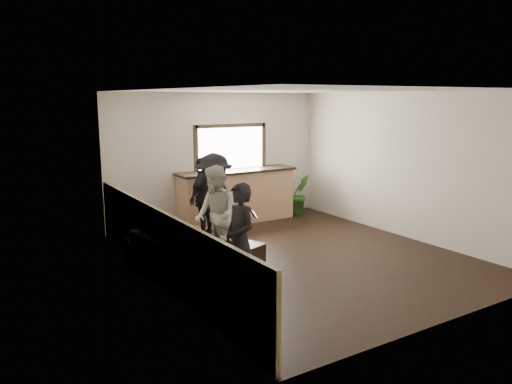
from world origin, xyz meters
TOP-DOWN VIEW (x-y plane):
  - ground at (0.00, 0.00)m, footprint 5.00×6.00m
  - room_shell at (-0.74, 0.00)m, footprint 5.01×6.01m
  - bar_counter at (0.30, 2.70)m, footprint 2.70×0.68m
  - sofa at (-2.15, 0.02)m, footprint 1.16×2.38m
  - coffee_table at (-1.29, 0.09)m, footprint 0.83×1.11m
  - cup_a at (-1.37, 0.20)m, footprint 0.14×0.14m
  - cup_b at (-1.15, -0.04)m, footprint 0.14×0.14m
  - potted_plant at (1.93, 2.60)m, footprint 0.54×0.45m
  - person_a at (-1.70, -0.89)m, footprint 0.46×0.58m
  - person_b at (-1.40, 0.39)m, footprint 0.68×0.84m
  - person_c at (-1.08, 1.06)m, footprint 0.95×1.27m
  - person_d at (-0.84, 1.96)m, footprint 0.99×0.81m

SIDE VIEW (x-z plane):
  - ground at x=0.00m, z-range -0.01..0.01m
  - coffee_table at x=-1.29m, z-range 0.00..0.44m
  - sofa at x=-2.15m, z-range 0.00..0.67m
  - potted_plant at x=1.93m, z-range 0.00..0.93m
  - cup_a at x=-1.37m, z-range 0.44..0.52m
  - cup_b at x=-1.15m, z-range 0.44..0.53m
  - bar_counter at x=0.30m, z-range -0.42..1.71m
  - person_a at x=-1.70m, z-range 0.00..1.56m
  - person_d at x=-0.84m, z-range 0.00..1.57m
  - person_b at x=-1.40m, z-range 0.00..1.62m
  - person_c at x=-1.08m, z-range 0.00..1.74m
  - room_shell at x=-0.74m, z-range 0.07..2.87m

